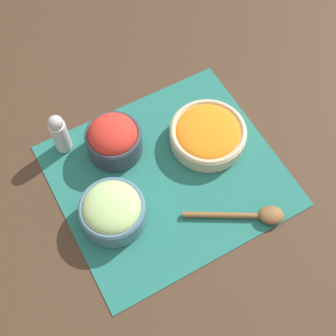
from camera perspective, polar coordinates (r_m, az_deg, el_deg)
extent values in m
plane|color=#422D1E|center=(1.00, 0.00, -0.91)|extent=(3.00, 3.00, 0.00)
cube|color=#236B60|center=(0.99, 0.00, -0.86)|extent=(0.46, 0.41, 0.00)
cylinder|color=#333842|center=(1.01, -6.57, 3.19)|extent=(0.12, 0.12, 0.06)
torus|color=#333842|center=(0.98, -6.74, 4.06)|extent=(0.12, 0.12, 0.01)
ellipsoid|color=red|center=(0.98, -6.74, 4.06)|extent=(0.10, 0.10, 0.06)
cylinder|color=slate|center=(0.94, -6.71, -5.40)|extent=(0.13, 0.13, 0.05)
torus|color=slate|center=(0.91, -6.88, -4.79)|extent=(0.13, 0.13, 0.01)
ellipsoid|color=#A8CC7F|center=(0.91, -6.88, -4.79)|extent=(0.12, 0.12, 0.05)
cylinder|color=beige|center=(1.02, 4.85, 3.99)|extent=(0.17, 0.17, 0.04)
torus|color=beige|center=(1.01, 4.93, 4.53)|extent=(0.16, 0.16, 0.01)
ellipsoid|color=orange|center=(1.01, 4.93, 4.53)|extent=(0.14, 0.14, 0.02)
cylinder|color=brown|center=(0.95, 6.81, -5.74)|extent=(0.15, 0.09, 0.01)
ellipsoid|color=brown|center=(0.97, 12.48, -5.62)|extent=(0.07, 0.06, 0.02)
cylinder|color=silver|center=(1.02, -12.96, 3.83)|extent=(0.04, 0.04, 0.09)
sphere|color=#B2B2B7|center=(0.97, -13.56, 5.39)|extent=(0.03, 0.03, 0.03)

